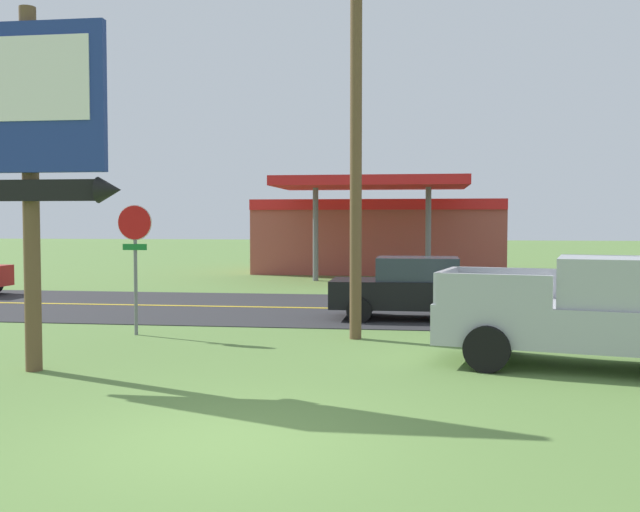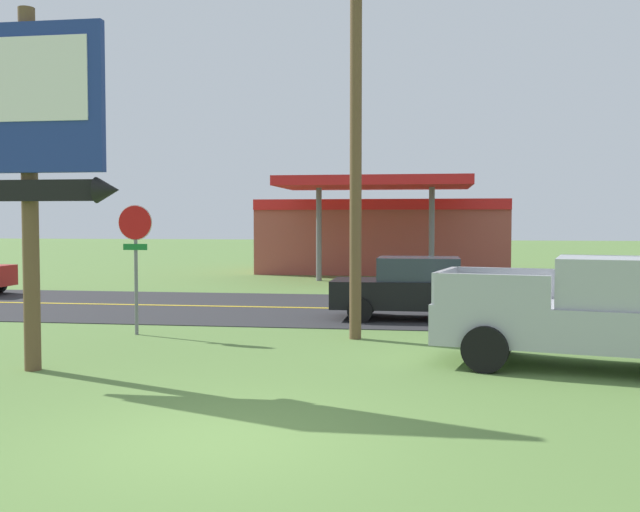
% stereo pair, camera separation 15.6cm
% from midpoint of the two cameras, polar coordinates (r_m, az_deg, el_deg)
% --- Properties ---
extents(ground_plane, '(180.00, 180.00, 0.00)m').
position_cam_midpoint_polar(ground_plane, '(9.02, -7.69, -14.00)').
color(ground_plane, '#5B7F3D').
extents(road_asphalt, '(140.00, 8.00, 0.02)m').
position_cam_midpoint_polar(road_asphalt, '(21.60, 1.61, -4.11)').
color(road_asphalt, '#2B2B2D').
rests_on(road_asphalt, ground).
extents(road_centre_line, '(126.00, 0.20, 0.01)m').
position_cam_midpoint_polar(road_centre_line, '(21.60, 1.61, -4.08)').
color(road_centre_line, gold).
rests_on(road_centre_line, road_asphalt).
extents(motel_sign, '(3.14, 0.54, 6.21)m').
position_cam_midpoint_polar(motel_sign, '(13.50, -21.97, 9.08)').
color(motel_sign, brown).
rests_on(motel_sign, ground).
extents(stop_sign, '(0.80, 0.08, 2.95)m').
position_cam_midpoint_polar(stop_sign, '(17.12, -14.41, 0.77)').
color(stop_sign, slate).
rests_on(stop_sign, ground).
extents(utility_pole, '(1.65, 0.26, 10.00)m').
position_cam_midpoint_polar(utility_pole, '(16.27, 2.53, 12.24)').
color(utility_pole, brown).
rests_on(utility_pole, ground).
extents(gas_station, '(12.00, 11.50, 4.40)m').
position_cam_midpoint_polar(gas_station, '(36.98, 4.47, 1.75)').
color(gas_station, '#A84C42').
rests_on(gas_station, ground).
extents(pickup_silver_parked_on_lawn, '(5.50, 3.07, 1.96)m').
position_cam_midpoint_polar(pickup_silver_parked_on_lawn, '(13.75, 20.04, -4.22)').
color(pickup_silver_parked_on_lawn, '#A8AAAF').
rests_on(pickup_silver_parked_on_lawn, ground).
extents(car_black_mid_lane, '(4.20, 2.00, 1.64)m').
position_cam_midpoint_polar(car_black_mid_lane, '(19.40, 7.00, -2.48)').
color(car_black_mid_lane, black).
rests_on(car_black_mid_lane, ground).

